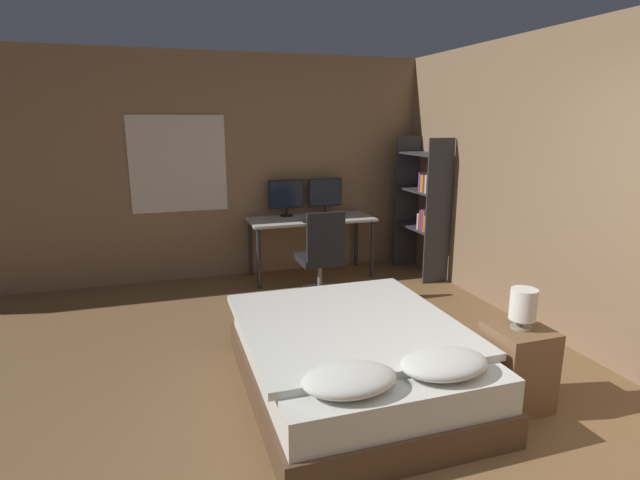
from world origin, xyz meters
TOP-DOWN VIEW (x-y plane):
  - wall_back at (-0.01, 4.25)m, footprint 12.00×0.08m
  - wall_side_right at (1.84, 1.50)m, footprint 0.06×12.00m
  - bed at (-0.25, 1.13)m, footprint 1.53×1.92m
  - nightstand at (0.75, 0.62)m, footprint 0.38×0.39m
  - bedside_lamp at (0.75, 0.62)m, footprint 0.17×0.17m
  - desk at (0.27, 3.86)m, footprint 1.53×0.64m
  - monitor_left at (0.01, 4.07)m, footprint 0.44×0.16m
  - monitor_right at (0.52, 4.07)m, footprint 0.44×0.16m
  - keyboard at (0.27, 3.64)m, footprint 0.35×0.13m
  - computer_mouse at (0.53, 3.64)m, footprint 0.07×0.05m
  - office_chair at (0.16, 3.11)m, footprint 0.52×0.52m
  - bookshelf at (1.62, 3.46)m, footprint 0.33×0.82m

SIDE VIEW (x-z plane):
  - bed at x=-0.25m, z-range -0.04..0.54m
  - nightstand at x=0.75m, z-range 0.00..0.57m
  - office_chair at x=0.16m, z-range -0.10..0.87m
  - desk at x=0.27m, z-range 0.28..1.03m
  - bedside_lamp at x=0.75m, z-range 0.59..0.87m
  - keyboard at x=0.27m, z-range 0.74..0.76m
  - computer_mouse at x=0.53m, z-range 0.74..0.78m
  - bookshelf at x=1.62m, z-range 0.08..1.81m
  - monitor_left at x=0.01m, z-range 0.77..1.23m
  - monitor_right at x=0.52m, z-range 0.77..1.23m
  - wall_side_right at x=1.84m, z-range 0.00..2.70m
  - wall_back at x=-0.01m, z-range 0.00..2.70m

